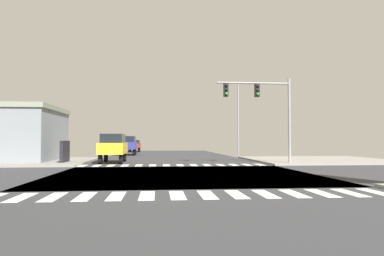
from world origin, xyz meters
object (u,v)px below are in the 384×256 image
Objects in this scene: suv_trailing_2 at (128,144)px; suv_crossing_1 at (113,146)px; traffic_signal_mast at (262,101)px; sedan_leading_2 at (135,145)px; street_lamp at (236,112)px.

suv_crossing_1 is at bearing 90.00° from suv_trailing_2.
sedan_leading_2 is at bearing 110.11° from traffic_signal_mast.
traffic_signal_mast is at bearing 121.41° from suv_trailing_2.
suv_trailing_2 is (-12.67, 4.28, -3.70)m from street_lamp.
suv_trailing_2 is (-0.00, -12.51, 0.28)m from sedan_leading_2.
traffic_signal_mast is 1.53× the size of sedan_leading_2.
street_lamp is at bearing 127.05° from sedan_leading_2.
street_lamp reaches higher than traffic_signal_mast.
sedan_leading_2 is 0.93× the size of suv_trailing_2.
traffic_signal_mast is 0.76× the size of street_lamp.
traffic_signal_mast reaches higher than suv_trailing_2.
sedan_leading_2 is (-12.67, 16.79, -3.98)m from street_lamp.
traffic_signal_mast is 1.43× the size of suv_trailing_2.
suv_trailing_2 is at bearing 121.41° from traffic_signal_mast.
sedan_leading_2 is at bearing -90.00° from suv_crossing_1.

